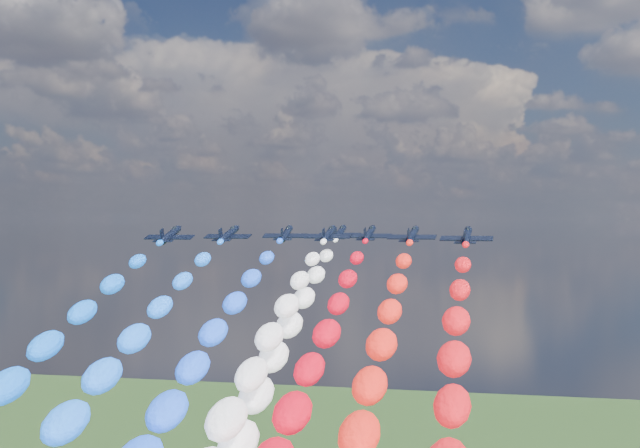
# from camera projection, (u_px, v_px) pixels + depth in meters

# --- Properties ---
(jet_0) EXTENTS (9.40, 12.64, 5.71)m
(jet_0) POSITION_uv_depth(u_px,v_px,m) (170.00, 235.00, 155.82)
(jet_0) COLOR black
(jet_1) EXTENTS (9.54, 12.74, 5.71)m
(jet_1) POSITION_uv_depth(u_px,v_px,m) (229.00, 234.00, 162.68)
(jet_1) COLOR black
(jet_2) EXTENTS (9.74, 12.88, 5.71)m
(jet_2) POSITION_uv_depth(u_px,v_px,m) (286.00, 234.00, 169.05)
(jet_2) COLOR black
(jet_3) EXTENTS (9.25, 12.53, 5.71)m
(jet_3) POSITION_uv_depth(u_px,v_px,m) (329.00, 234.00, 164.12)
(jet_3) COLOR black
(jet_4) EXTENTS (9.13, 12.44, 5.71)m
(jet_4) POSITION_uv_depth(u_px,v_px,m) (340.00, 233.00, 177.96)
(jet_4) COLOR black
(trail_4) EXTENTS (6.62, 131.79, 56.72)m
(trail_4) POSITION_uv_depth(u_px,v_px,m) (247.00, 438.00, 112.05)
(trail_4) COLOR white
(jet_5) EXTENTS (9.47, 12.69, 5.71)m
(jet_5) POSITION_uv_depth(u_px,v_px,m) (369.00, 234.00, 167.78)
(jet_5) COLOR black
(jet_6) EXTENTS (9.76, 12.90, 5.71)m
(jet_6) POSITION_uv_depth(u_px,v_px,m) (412.00, 235.00, 156.62)
(jet_6) COLOR black
(jet_7) EXTENTS (9.50, 12.71, 5.71)m
(jet_7) POSITION_uv_depth(u_px,v_px,m) (467.00, 236.00, 145.12)
(jet_7) COLOR black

